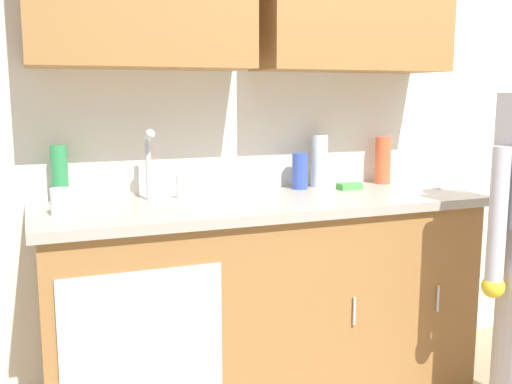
% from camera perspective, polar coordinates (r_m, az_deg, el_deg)
% --- Properties ---
extents(kitchen_wall_with_uppers, '(4.80, 0.44, 2.70)m').
position_cam_1_polar(kitchen_wall_with_uppers, '(3.01, 6.07, 10.84)').
color(kitchen_wall_with_uppers, silver).
rests_on(kitchen_wall_with_uppers, ground).
extents(counter_cabinet, '(1.90, 0.62, 0.90)m').
position_cam_1_polar(counter_cabinet, '(2.74, 0.70, -10.84)').
color(counter_cabinet, '#9E6B38').
rests_on(counter_cabinet, ground).
extents(countertop, '(1.96, 0.66, 0.04)m').
position_cam_1_polar(countertop, '(2.61, 0.77, -1.11)').
color(countertop, '#A8A093').
rests_on(countertop, counter_cabinet).
extents(sink, '(0.50, 0.36, 0.35)m').
position_cam_1_polar(sink, '(2.49, -8.64, -1.60)').
color(sink, '#B7BABF').
rests_on(sink, counter_cabinet).
extents(bottle_water_short, '(0.08, 0.08, 0.24)m').
position_cam_1_polar(bottle_water_short, '(3.12, 12.04, 2.98)').
color(bottle_water_short, '#E05933').
rests_on(bottle_water_short, countertop).
extents(bottle_cleaner_spray, '(0.07, 0.07, 0.24)m').
position_cam_1_polar(bottle_cleaner_spray, '(2.62, -18.26, 1.60)').
color(bottle_cleaner_spray, '#2D8C4C').
rests_on(bottle_cleaner_spray, countertop).
extents(bottle_soap, '(0.08, 0.08, 0.26)m').
position_cam_1_polar(bottle_soap, '(2.96, 6.07, 2.98)').
color(bottle_soap, silver).
rests_on(bottle_soap, countertop).
extents(bottle_dish_liquid, '(0.08, 0.08, 0.17)m').
position_cam_1_polar(bottle_dish_liquid, '(2.89, 4.22, 2.00)').
color(bottle_dish_liquid, '#334CB2').
rests_on(bottle_dish_liquid, countertop).
extents(cup_by_sink, '(0.08, 0.08, 0.10)m').
position_cam_1_polar(cup_by_sink, '(2.38, -18.17, -0.89)').
color(cup_by_sink, white).
rests_on(cup_by_sink, countertop).
extents(knife_on_counter, '(0.21, 0.16, 0.01)m').
position_cam_1_polar(knife_on_counter, '(3.03, 14.98, 0.45)').
color(knife_on_counter, silver).
rests_on(knife_on_counter, countertop).
extents(sponge, '(0.11, 0.07, 0.03)m').
position_cam_1_polar(sponge, '(2.91, 8.92, 0.56)').
color(sponge, '#4CBF4C').
rests_on(sponge, countertop).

